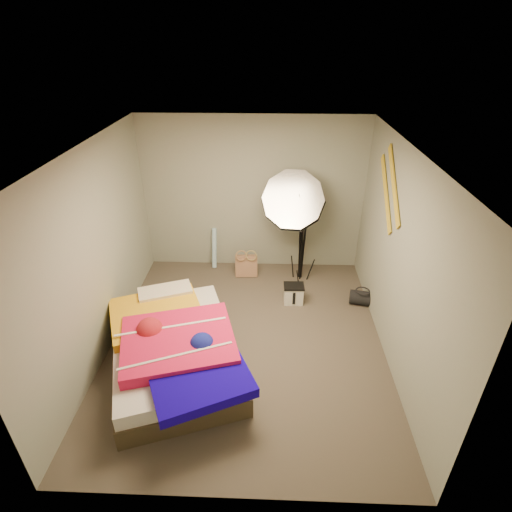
{
  "coord_description": "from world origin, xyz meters",
  "views": [
    {
      "loc": [
        0.27,
        -3.96,
        3.56
      ],
      "look_at": [
        0.1,
        0.6,
        0.95
      ],
      "focal_mm": 28.0,
      "sensor_mm": 36.0,
      "label": 1
    }
  ],
  "objects_px": {
    "camera_case": "(293,294)",
    "camera_tripod": "(302,237)",
    "tote_bag": "(246,266)",
    "wrapping_roll": "(214,248)",
    "duffel_bag": "(362,298)",
    "photo_umbrella": "(293,201)",
    "bed": "(175,348)"
  },
  "relations": [
    {
      "from": "duffel_bag",
      "to": "photo_umbrella",
      "type": "distance_m",
      "value": 1.74
    },
    {
      "from": "camera_case",
      "to": "camera_tripod",
      "type": "bearing_deg",
      "value": 77.57
    },
    {
      "from": "camera_case",
      "to": "duffel_bag",
      "type": "distance_m",
      "value": 1.01
    },
    {
      "from": "tote_bag",
      "to": "bed",
      "type": "xyz_separation_m",
      "value": [
        -0.72,
        -2.08,
        0.11
      ]
    },
    {
      "from": "tote_bag",
      "to": "camera_tripod",
      "type": "distance_m",
      "value": 1.04
    },
    {
      "from": "wrapping_roll",
      "to": "bed",
      "type": "bearing_deg",
      "value": -94.0
    },
    {
      "from": "bed",
      "to": "camera_tripod",
      "type": "distance_m",
      "value": 2.65
    },
    {
      "from": "photo_umbrella",
      "to": "camera_case",
      "type": "bearing_deg",
      "value": -86.29
    },
    {
      "from": "tote_bag",
      "to": "duffel_bag",
      "type": "xyz_separation_m",
      "value": [
        1.75,
        -0.73,
        -0.07
      ]
    },
    {
      "from": "camera_case",
      "to": "photo_umbrella",
      "type": "bearing_deg",
      "value": 92.34
    },
    {
      "from": "camera_case",
      "to": "bed",
      "type": "bearing_deg",
      "value": -138.48
    },
    {
      "from": "camera_case",
      "to": "duffel_bag",
      "type": "height_order",
      "value": "camera_case"
    },
    {
      "from": "tote_bag",
      "to": "wrapping_roll",
      "type": "xyz_separation_m",
      "value": [
        -0.56,
        0.28,
        0.16
      ]
    },
    {
      "from": "tote_bag",
      "to": "bed",
      "type": "distance_m",
      "value": 2.21
    },
    {
      "from": "wrapping_roll",
      "to": "camera_case",
      "type": "relative_size",
      "value": 2.47
    },
    {
      "from": "bed",
      "to": "camera_case",
      "type": "bearing_deg",
      "value": 42.89
    },
    {
      "from": "duffel_bag",
      "to": "bed",
      "type": "xyz_separation_m",
      "value": [
        -2.47,
        -1.35,
        0.18
      ]
    },
    {
      "from": "bed",
      "to": "camera_tripod",
      "type": "relative_size",
      "value": 1.81
    },
    {
      "from": "camera_case",
      "to": "bed",
      "type": "distance_m",
      "value": 2.0
    },
    {
      "from": "camera_case",
      "to": "camera_tripod",
      "type": "distance_m",
      "value": 0.94
    },
    {
      "from": "tote_bag",
      "to": "camera_case",
      "type": "height_order",
      "value": "tote_bag"
    },
    {
      "from": "tote_bag",
      "to": "camera_case",
      "type": "bearing_deg",
      "value": -47.94
    },
    {
      "from": "duffel_bag",
      "to": "photo_umbrella",
      "type": "height_order",
      "value": "photo_umbrella"
    },
    {
      "from": "camera_case",
      "to": "bed",
      "type": "xyz_separation_m",
      "value": [
        -1.46,
        -1.36,
        0.15
      ]
    },
    {
      "from": "tote_bag",
      "to": "wrapping_roll",
      "type": "bearing_deg",
      "value": 149.36
    },
    {
      "from": "tote_bag",
      "to": "photo_umbrella",
      "type": "distance_m",
      "value": 1.41
    },
    {
      "from": "photo_umbrella",
      "to": "wrapping_roll",
      "type": "bearing_deg",
      "value": 160.15
    },
    {
      "from": "wrapping_roll",
      "to": "bed",
      "type": "height_order",
      "value": "wrapping_roll"
    },
    {
      "from": "wrapping_roll",
      "to": "photo_umbrella",
      "type": "height_order",
      "value": "photo_umbrella"
    },
    {
      "from": "photo_umbrella",
      "to": "camera_tripod",
      "type": "bearing_deg",
      "value": 41.92
    },
    {
      "from": "tote_bag",
      "to": "bed",
      "type": "bearing_deg",
      "value": -112.74
    },
    {
      "from": "tote_bag",
      "to": "photo_umbrella",
      "type": "bearing_deg",
      "value": -17.34
    }
  ]
}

